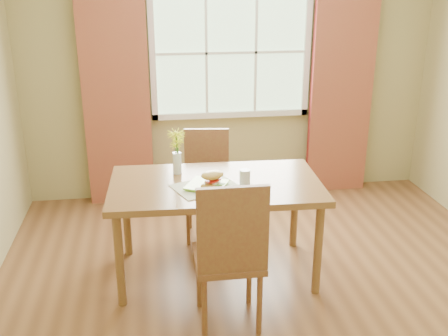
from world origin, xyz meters
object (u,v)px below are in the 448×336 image
at_px(croissant_sandwich, 212,180).
at_px(dining_table, 216,192).
at_px(flower_vase, 177,147).
at_px(chair_near, 230,251).
at_px(chair_far, 207,179).
at_px(water_glass, 245,178).

bearing_deg(croissant_sandwich, dining_table, 54.01).
relative_size(croissant_sandwich, flower_vase, 0.59).
bearing_deg(flower_vase, dining_table, -40.91).
distance_m(dining_table, flower_vase, 0.47).
distance_m(dining_table, chair_near, 0.72).
distance_m(chair_far, flower_vase, 0.72).
bearing_deg(dining_table, flower_vase, 141.30).
bearing_deg(water_glass, chair_near, -108.24).
relative_size(chair_near, flower_vase, 3.03).
height_order(dining_table, flower_vase, flower_vase).
bearing_deg(chair_far, water_glass, -68.54).
bearing_deg(dining_table, chair_far, 91.34).
xyz_separation_m(dining_table, chair_far, (0.01, 0.70, -0.17)).
relative_size(dining_table, flower_vase, 4.59).
distance_m(chair_near, flower_vase, 1.07).
relative_size(dining_table, chair_near, 1.51).
bearing_deg(water_glass, chair_far, 104.07).
relative_size(chair_near, croissant_sandwich, 5.13).
bearing_deg(chair_near, croissant_sandwich, 94.68).
height_order(croissant_sandwich, water_glass, croissant_sandwich).
xyz_separation_m(croissant_sandwich, water_glass, (0.25, 0.07, -0.03)).
relative_size(dining_table, croissant_sandwich, 7.76).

